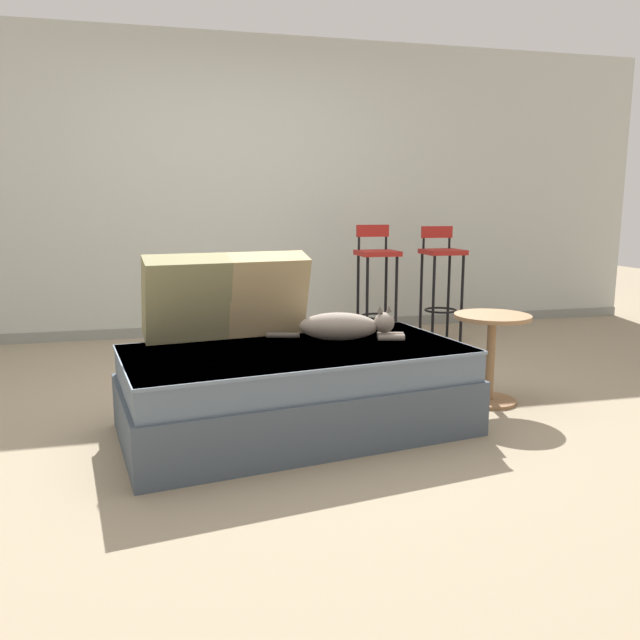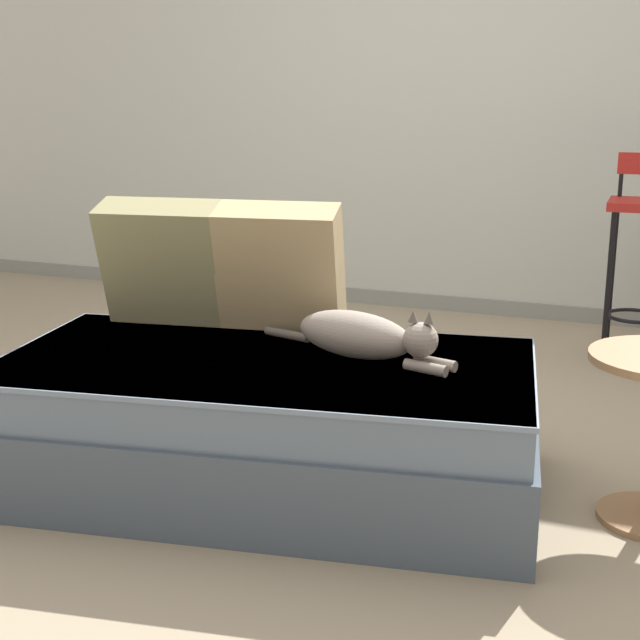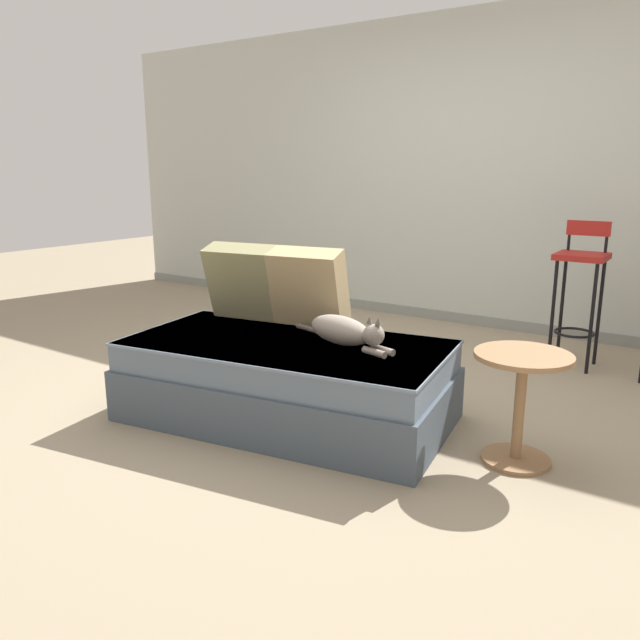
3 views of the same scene
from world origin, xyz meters
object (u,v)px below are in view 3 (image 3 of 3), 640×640
object	(u,v)px
throw_pillow_middle	(308,287)
bar_stool_near_window	(580,278)
throw_pillow_corner	(244,281)
side_table	(521,392)
couch	(287,380)
cat	(344,331)

from	to	relation	value
throw_pillow_middle	bar_stool_near_window	distance (m)	1.93
throw_pillow_corner	throw_pillow_middle	distance (m)	0.43
throw_pillow_middle	bar_stool_near_window	world-z (taller)	bar_stool_near_window
side_table	throw_pillow_corner	bearing A→B (deg)	177.13
couch	throw_pillow_middle	distance (m)	0.57
side_table	bar_stool_near_window	bearing A→B (deg)	94.31
throw_pillow_corner	throw_pillow_middle	bearing A→B (deg)	8.88
bar_stool_near_window	side_table	bearing A→B (deg)	-85.69
throw_pillow_corner	throw_pillow_middle	size ratio (longest dim) A/B	1.00
throw_pillow_middle	throw_pillow_corner	bearing A→B (deg)	-171.12
couch	throw_pillow_corner	size ratio (longest dim) A/B	3.88
throw_pillow_corner	cat	xyz separation A→B (m)	(0.81, -0.15, -0.16)
couch	throw_pillow_corner	world-z (taller)	throw_pillow_corner
bar_stool_near_window	couch	bearing A→B (deg)	-119.73
couch	bar_stool_near_window	size ratio (longest dim) A/B	1.86
throw_pillow_corner	cat	world-z (taller)	throw_pillow_corner
throw_pillow_middle	cat	bearing A→B (deg)	-29.68
throw_pillow_middle	side_table	distance (m)	1.35
throw_pillow_middle	cat	xyz separation A→B (m)	(0.39, -0.22, -0.16)
cat	side_table	xyz separation A→B (m)	(0.91, 0.07, -0.17)
couch	throw_pillow_corner	bearing A→B (deg)	152.41
cat	bar_stool_near_window	bearing A→B (deg)	65.97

